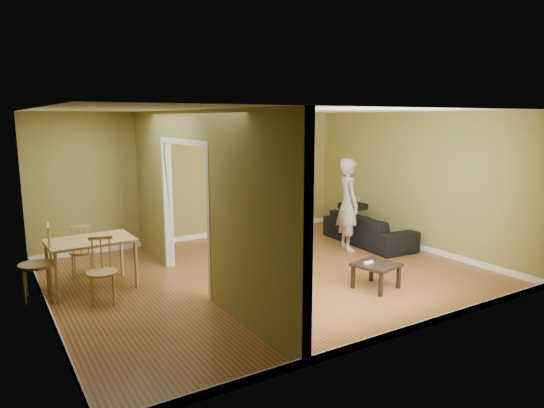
{
  "coord_description": "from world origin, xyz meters",
  "views": [
    {
      "loc": [
        -3.88,
        -6.44,
        2.48
      ],
      "look_at": [
        0.2,
        0.2,
        1.1
      ],
      "focal_mm": 32.0,
      "sensor_mm": 36.0,
      "label": 1
    }
  ],
  "objects_px": {
    "dining_table": "(90,245)",
    "chair_far": "(82,250)",
    "sofa": "(368,224)",
    "chair_near": "(102,271)",
    "person": "(349,196)",
    "chair_left": "(36,263)",
    "coffee_table": "(376,267)",
    "bookshelf": "(243,187)"
  },
  "relations": [
    {
      "from": "person",
      "to": "coffee_table",
      "type": "xyz_separation_m",
      "value": [
        -1.05,
        -1.88,
        -0.71
      ]
    },
    {
      "from": "bookshelf",
      "to": "coffee_table",
      "type": "bearing_deg",
      "value": -89.19
    },
    {
      "from": "chair_near",
      "to": "chair_far",
      "type": "xyz_separation_m",
      "value": [
        -0.02,
        1.28,
        -0.01
      ]
    },
    {
      "from": "bookshelf",
      "to": "chair_left",
      "type": "xyz_separation_m",
      "value": [
        -4.24,
        -1.87,
        -0.52
      ]
    },
    {
      "from": "person",
      "to": "bookshelf",
      "type": "height_order",
      "value": "bookshelf"
    },
    {
      "from": "sofa",
      "to": "chair_left",
      "type": "height_order",
      "value": "chair_left"
    },
    {
      "from": "chair_left",
      "to": "chair_near",
      "type": "distance_m",
      "value": 0.96
    },
    {
      "from": "chair_far",
      "to": "dining_table",
      "type": "bearing_deg",
      "value": 107.15
    },
    {
      "from": "person",
      "to": "coffee_table",
      "type": "distance_m",
      "value": 2.27
    },
    {
      "from": "chair_far",
      "to": "sofa",
      "type": "bearing_deg",
      "value": -172.95
    },
    {
      "from": "coffee_table",
      "to": "dining_table",
      "type": "bearing_deg",
      "value": 148.37
    },
    {
      "from": "dining_table",
      "to": "chair_left",
      "type": "bearing_deg",
      "value": -176.02
    },
    {
      "from": "chair_near",
      "to": "chair_left",
      "type": "bearing_deg",
      "value": 154.48
    },
    {
      "from": "bookshelf",
      "to": "coffee_table",
      "type": "relative_size",
      "value": 3.63
    },
    {
      "from": "chair_near",
      "to": "chair_far",
      "type": "height_order",
      "value": "chair_near"
    },
    {
      "from": "chair_left",
      "to": "chair_far",
      "type": "xyz_separation_m",
      "value": [
        0.72,
        0.67,
        -0.09
      ]
    },
    {
      "from": "person",
      "to": "dining_table",
      "type": "height_order",
      "value": "person"
    },
    {
      "from": "sofa",
      "to": "chair_near",
      "type": "xyz_separation_m",
      "value": [
        -5.25,
        -0.46,
        0.05
      ]
    },
    {
      "from": "bookshelf",
      "to": "dining_table",
      "type": "distance_m",
      "value": 3.97
    },
    {
      "from": "coffee_table",
      "to": "chair_left",
      "type": "relative_size",
      "value": 0.55
    },
    {
      "from": "person",
      "to": "chair_near",
      "type": "distance_m",
      "value": 4.66
    },
    {
      "from": "dining_table",
      "to": "chair_far",
      "type": "relative_size",
      "value": 1.37
    },
    {
      "from": "sofa",
      "to": "coffee_table",
      "type": "relative_size",
      "value": 3.62
    },
    {
      "from": "bookshelf",
      "to": "chair_left",
      "type": "height_order",
      "value": "bookshelf"
    },
    {
      "from": "chair_left",
      "to": "coffee_table",
      "type": "bearing_deg",
      "value": 71.11
    },
    {
      "from": "sofa",
      "to": "chair_near",
      "type": "height_order",
      "value": "chair_near"
    },
    {
      "from": "chair_far",
      "to": "bookshelf",
      "type": "bearing_deg",
      "value": -145.33
    },
    {
      "from": "person",
      "to": "chair_left",
      "type": "relative_size",
      "value": 1.98
    },
    {
      "from": "dining_table",
      "to": "chair_left",
      "type": "xyz_separation_m",
      "value": [
        -0.73,
        -0.05,
        -0.14
      ]
    },
    {
      "from": "chair_near",
      "to": "bookshelf",
      "type": "bearing_deg",
      "value": 49.37
    },
    {
      "from": "coffee_table",
      "to": "chair_left",
      "type": "distance_m",
      "value": 4.81
    },
    {
      "from": "chair_left",
      "to": "person",
      "type": "bearing_deg",
      "value": 94.84
    },
    {
      "from": "coffee_table",
      "to": "chair_near",
      "type": "xyz_separation_m",
      "value": [
        -3.56,
        1.54,
        0.12
      ]
    },
    {
      "from": "dining_table",
      "to": "chair_near",
      "type": "xyz_separation_m",
      "value": [
        0.0,
        -0.66,
        -0.22
      ]
    },
    {
      "from": "person",
      "to": "chair_far",
      "type": "height_order",
      "value": "person"
    },
    {
      "from": "bookshelf",
      "to": "chair_near",
      "type": "distance_m",
      "value": 4.33
    },
    {
      "from": "person",
      "to": "chair_far",
      "type": "relative_size",
      "value": 2.37
    },
    {
      "from": "chair_left",
      "to": "chair_near",
      "type": "bearing_deg",
      "value": 57.98
    },
    {
      "from": "person",
      "to": "chair_near",
      "type": "relative_size",
      "value": 2.3
    },
    {
      "from": "chair_left",
      "to": "chair_near",
      "type": "height_order",
      "value": "chair_left"
    },
    {
      "from": "person",
      "to": "coffee_table",
      "type": "height_order",
      "value": "person"
    },
    {
      "from": "bookshelf",
      "to": "dining_table",
      "type": "height_order",
      "value": "bookshelf"
    }
  ]
}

